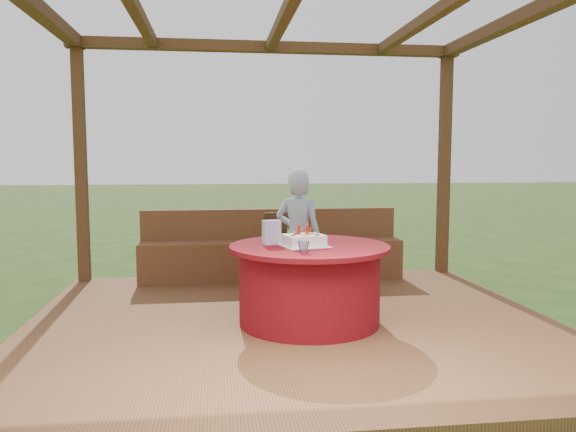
# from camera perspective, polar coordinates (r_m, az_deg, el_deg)

# --- Properties ---
(ground) EXTENTS (60.00, 60.00, 0.00)m
(ground) POSITION_cam_1_polar(r_m,az_deg,el_deg) (4.94, 0.38, -11.90)
(ground) COLOR #274416
(ground) RESTS_ON ground
(deck) EXTENTS (4.50, 4.00, 0.12)m
(deck) POSITION_cam_1_polar(r_m,az_deg,el_deg) (4.93, 0.38, -11.24)
(deck) COLOR brown
(deck) RESTS_ON ground
(pergola) EXTENTS (4.50, 4.00, 2.72)m
(pergola) POSITION_cam_1_polar(r_m,az_deg,el_deg) (4.80, 0.40, 16.66)
(pergola) COLOR brown
(pergola) RESTS_ON deck
(bench) EXTENTS (3.00, 0.42, 0.80)m
(bench) POSITION_cam_1_polar(r_m,az_deg,el_deg) (6.51, -1.66, -4.10)
(bench) COLOR brown
(bench) RESTS_ON deck
(table) EXTENTS (1.34, 1.34, 0.67)m
(table) POSITION_cam_1_polar(r_m,az_deg,el_deg) (4.77, 2.18, -6.87)
(table) COLOR maroon
(table) RESTS_ON deck
(chair) EXTENTS (0.50, 0.50, 0.83)m
(chair) POSITION_cam_1_polar(r_m,az_deg,el_deg) (5.86, -0.26, -3.43)
(chair) COLOR #3C2713
(chair) RESTS_ON deck
(elderly_woman) EXTENTS (0.53, 0.44, 1.29)m
(elderly_woman) POSITION_cam_1_polar(r_m,az_deg,el_deg) (5.56, 1.06, -1.75)
(elderly_woman) COLOR #8CB9D0
(elderly_woman) RESTS_ON deck
(birthday_cake) EXTENTS (0.43, 0.43, 0.17)m
(birthday_cake) POSITION_cam_1_polar(r_m,az_deg,el_deg) (4.64, 1.62, -2.46)
(birthday_cake) COLOR white
(birthday_cake) RESTS_ON table
(gift_bag) EXTENTS (0.16, 0.12, 0.20)m
(gift_bag) POSITION_cam_1_polar(r_m,az_deg,el_deg) (4.73, -1.69, -1.67)
(gift_bag) COLOR #E695D3
(gift_bag) RESTS_ON table
(drinking_glass) EXTENTS (0.12, 0.12, 0.09)m
(drinking_glass) POSITION_cam_1_polar(r_m,az_deg,el_deg) (4.33, 1.59, -3.13)
(drinking_glass) COLOR white
(drinking_glass) RESTS_ON table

